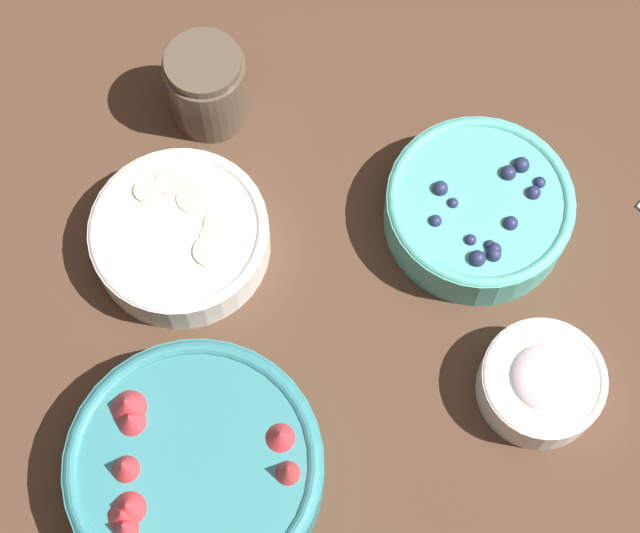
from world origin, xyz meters
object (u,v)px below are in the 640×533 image
bowl_blueberries (479,208)px  jar_chocolate (208,87)px  bowl_cream (542,382)px  bowl_bananas (181,234)px  bowl_strawberries (194,469)px

bowl_blueberries → jar_chocolate: size_ratio=1.94×
bowl_cream → jar_chocolate: size_ratio=1.22×
bowl_bananas → bowl_strawberries: bearing=-58.1°
bowl_strawberries → jar_chocolate: 0.37m
bowl_strawberries → bowl_bananas: (-0.12, 0.19, -0.01)m
bowl_blueberries → jar_chocolate: (-0.29, -0.00, 0.01)m
bowl_bananas → bowl_blueberries: bearing=31.2°
bowl_strawberries → bowl_bananas: 0.22m
bowl_strawberries → bowl_blueberries: 0.36m
bowl_cream → jar_chocolate: jar_chocolate is taller
bowl_blueberries → bowl_strawberries: bearing=-110.0°
bowl_blueberries → bowl_cream: 0.17m
bowl_strawberries → bowl_bananas: bowl_strawberries is taller
bowl_strawberries → bowl_blueberries: (0.12, 0.33, -0.01)m
jar_chocolate → bowl_strawberries: bearing=-63.6°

